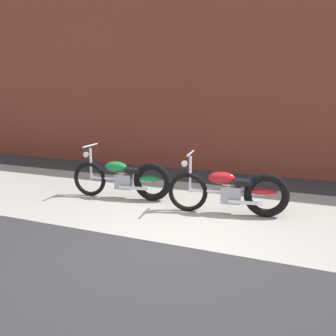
{
  "coord_description": "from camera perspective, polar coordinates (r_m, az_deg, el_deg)",
  "views": [
    {
      "loc": [
        1.82,
        -4.22,
        1.93
      ],
      "look_at": [
        -0.59,
        1.36,
        0.75
      ],
      "focal_mm": 39.09,
      "sensor_mm": 36.0,
      "label": 1
    }
  ],
  "objects": [
    {
      "name": "motorcycle_green",
      "position": [
        7.04,
        -6.3,
        -1.66
      ],
      "size": [
        2.0,
        0.58,
        1.03
      ],
      "rotation": [
        0.0,
        0.0,
        3.28
      ],
      "color": "black",
      "rests_on": "ground"
    },
    {
      "name": "motorcycle_red",
      "position": [
        6.15,
        10.52,
        -3.63
      ],
      "size": [
        1.99,
        0.63,
        1.03
      ],
      "rotation": [
        0.0,
        0.0,
        3.31
      ],
      "color": "black",
      "rests_on": "ground"
    },
    {
      "name": "sidewalk_slab",
      "position": [
        6.53,
        6.17,
        -6.25
      ],
      "size": [
        36.0,
        3.5,
        0.01
      ],
      "primitive_type": "cube",
      "color": "#9E998E",
      "rests_on": "ground"
    },
    {
      "name": "ground_plane",
      "position": [
        4.98,
        0.04,
        -11.79
      ],
      "size": [
        80.0,
        80.0,
        0.0
      ],
      "primitive_type": "plane",
      "color": "#2D2D30"
    },
    {
      "name": "brick_building_wall",
      "position": [
        9.62,
        12.83,
        14.59
      ],
      "size": [
        36.0,
        0.5,
        5.16
      ],
      "primitive_type": "cube",
      "color": "brown",
      "rests_on": "ground"
    }
  ]
}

